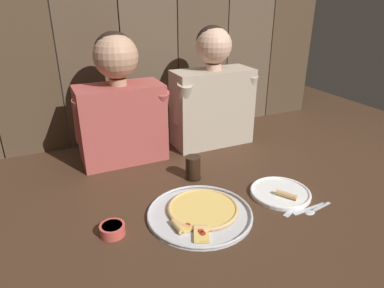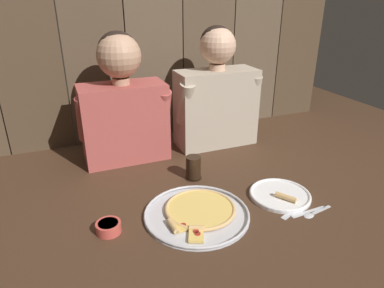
{
  "view_description": "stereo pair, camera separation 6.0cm",
  "coord_description": "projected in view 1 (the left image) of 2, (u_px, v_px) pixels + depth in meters",
  "views": [
    {
      "loc": [
        -0.58,
        -1.09,
        0.76
      ],
      "look_at": [
        -0.03,
        0.1,
        0.18
      ],
      "focal_mm": 32.03,
      "sensor_mm": 36.0,
      "label": 1
    },
    {
      "loc": [
        -0.53,
        -1.11,
        0.76
      ],
      "look_at": [
        -0.03,
        0.1,
        0.18
      ],
      "focal_mm": 32.03,
      "sensor_mm": 36.0,
      "label": 2
    }
  ],
  "objects": [
    {
      "name": "ground_plane",
      "position": [
        209.0,
        191.0,
        1.43
      ],
      "size": [
        3.2,
        3.2,
        0.0
      ],
      "primitive_type": "plane",
      "color": "#422B1C"
    },
    {
      "name": "pizza_tray",
      "position": [
        201.0,
        212.0,
        1.27
      ],
      "size": [
        0.39,
        0.39,
        0.03
      ],
      "color": "silver",
      "rests_on": "ground"
    },
    {
      "name": "dinner_plate",
      "position": [
        280.0,
        193.0,
        1.4
      ],
      "size": [
        0.25,
        0.25,
        0.03
      ],
      "color": "white",
      "rests_on": "ground"
    },
    {
      "name": "drinking_glass",
      "position": [
        193.0,
        168.0,
        1.51
      ],
      "size": [
        0.08,
        0.08,
        0.1
      ],
      "color": "black",
      "rests_on": "ground"
    },
    {
      "name": "dipping_bowl",
      "position": [
        112.0,
        229.0,
        1.16
      ],
      "size": [
        0.09,
        0.09,
        0.04
      ],
      "color": "#CC4C42",
      "rests_on": "ground"
    },
    {
      "name": "table_fork",
      "position": [
        293.0,
        210.0,
        1.3
      ],
      "size": [
        0.13,
        0.06,
        0.01
      ],
      "color": "silver",
      "rests_on": "ground"
    },
    {
      "name": "table_knife",
      "position": [
        309.0,
        208.0,
        1.31
      ],
      "size": [
        0.16,
        0.02,
        0.01
      ],
      "color": "silver",
      "rests_on": "ground"
    },
    {
      "name": "table_spoon",
      "position": [
        314.0,
        210.0,
        1.3
      ],
      "size": [
        0.14,
        0.04,
        0.01
      ],
      "color": "silver",
      "rests_on": "ground"
    },
    {
      "name": "diner_left",
      "position": [
        120.0,
        103.0,
        1.59
      ],
      "size": [
        0.44,
        0.22,
        0.61
      ],
      "color": "#AD4C47",
      "rests_on": "ground"
    },
    {
      "name": "diner_right",
      "position": [
        213.0,
        93.0,
        1.78
      ],
      "size": [
        0.45,
        0.21,
        0.62
      ],
      "color": "#B2A38E",
      "rests_on": "ground"
    }
  ]
}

